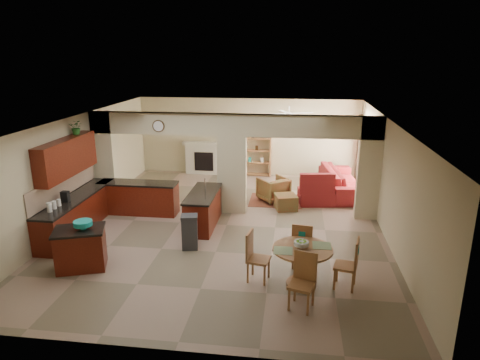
# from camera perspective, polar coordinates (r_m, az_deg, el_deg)

# --- Properties ---
(floor) EXTENTS (10.00, 10.00, 0.00)m
(floor) POSITION_cam_1_polar(r_m,az_deg,el_deg) (11.36, -1.79, -6.02)
(floor) COLOR gray
(floor) RESTS_ON ground
(ceiling) EXTENTS (10.00, 10.00, 0.00)m
(ceiling) POSITION_cam_1_polar(r_m,az_deg,el_deg) (10.60, -1.93, 8.08)
(ceiling) COLOR white
(ceiling) RESTS_ON wall_back
(wall_back) EXTENTS (8.00, 0.00, 8.00)m
(wall_back) POSITION_cam_1_polar(r_m,az_deg,el_deg) (15.72, 1.05, 5.74)
(wall_back) COLOR #C4BA90
(wall_back) RESTS_ON floor
(wall_front) EXTENTS (8.00, 0.00, 8.00)m
(wall_front) POSITION_cam_1_polar(r_m,az_deg,el_deg) (6.35, -9.19, -11.57)
(wall_front) COLOR #C4BA90
(wall_front) RESTS_ON floor
(wall_left) EXTENTS (0.00, 10.00, 10.00)m
(wall_left) POSITION_cam_1_polar(r_m,az_deg,el_deg) (12.18, -20.78, 1.40)
(wall_left) COLOR #C4BA90
(wall_left) RESTS_ON floor
(wall_right) EXTENTS (0.00, 10.00, 10.00)m
(wall_right) POSITION_cam_1_polar(r_m,az_deg,el_deg) (11.01, 19.16, 0.01)
(wall_right) COLOR #C4BA90
(wall_right) RESTS_ON floor
(partition_left_pier) EXTENTS (0.60, 0.25, 2.80)m
(partition_left_pier) POSITION_cam_1_polar(r_m,az_deg,el_deg) (12.91, -17.57, 2.53)
(partition_left_pier) COLOR #C4BA90
(partition_left_pier) RESTS_ON floor
(partition_center_pier) EXTENTS (0.80, 0.25, 2.20)m
(partition_center_pier) POSITION_cam_1_polar(r_m,az_deg,el_deg) (11.93, -1.08, 0.71)
(partition_center_pier) COLOR #C4BA90
(partition_center_pier) RESTS_ON floor
(partition_right_pier) EXTENTS (0.60, 0.25, 2.80)m
(partition_right_pier) POSITION_cam_1_polar(r_m,az_deg,el_deg) (11.90, 16.83, 1.44)
(partition_right_pier) COLOR #C4BA90
(partition_right_pier) RESTS_ON floor
(partition_header) EXTENTS (8.00, 0.25, 0.60)m
(partition_header) POSITION_cam_1_polar(r_m,az_deg,el_deg) (11.62, -1.12, 7.36)
(partition_header) COLOR #C4BA90
(partition_header) RESTS_ON partition_center_pier
(kitchen_counter) EXTENTS (2.52, 3.29, 1.48)m
(kitchen_counter) POSITION_cam_1_polar(r_m,az_deg,el_deg) (11.91, -17.72, -3.35)
(kitchen_counter) COLOR #3D0D07
(kitchen_counter) RESTS_ON floor
(upper_cabinets) EXTENTS (0.35, 2.40, 0.90)m
(upper_cabinets) POSITION_cam_1_polar(r_m,az_deg,el_deg) (11.30, -22.10, 2.85)
(upper_cabinets) COLOR #3D0D07
(upper_cabinets) RESTS_ON wall_left
(peninsula) EXTENTS (0.70, 1.85, 0.91)m
(peninsula) POSITION_cam_1_polar(r_m,az_deg,el_deg) (11.20, -4.94, -3.91)
(peninsula) COLOR #3D0D07
(peninsula) RESTS_ON floor
(wall_clock) EXTENTS (0.34, 0.03, 0.34)m
(wall_clock) POSITION_cam_1_polar(r_m,az_deg,el_deg) (11.95, -10.83, 7.07)
(wall_clock) COLOR #463117
(wall_clock) RESTS_ON partition_header
(rug) EXTENTS (1.60, 1.30, 0.01)m
(rug) POSITION_cam_1_polar(r_m,az_deg,el_deg) (13.20, 4.81, -2.75)
(rug) COLOR brown
(rug) RESTS_ON floor
(fireplace) EXTENTS (1.60, 0.35, 1.20)m
(fireplace) POSITION_cam_1_polar(r_m,az_deg,el_deg) (15.98, -4.75, 2.99)
(fireplace) COLOR beige
(fireplace) RESTS_ON floor
(shelving_unit) EXTENTS (1.00, 0.32, 1.80)m
(shelving_unit) POSITION_cam_1_polar(r_m,az_deg,el_deg) (15.62, 2.25, 3.78)
(shelving_unit) COLOR #9D5836
(shelving_unit) RESTS_ON floor
(window_a) EXTENTS (0.02, 0.90, 1.90)m
(window_a) POSITION_cam_1_polar(r_m,az_deg,el_deg) (13.24, 17.05, 2.02)
(window_a) COLOR white
(window_a) RESTS_ON wall_right
(window_b) EXTENTS (0.02, 0.90, 1.90)m
(window_b) POSITION_cam_1_polar(r_m,az_deg,el_deg) (14.87, 16.03, 3.67)
(window_b) COLOR white
(window_b) RESTS_ON wall_right
(glazed_door) EXTENTS (0.02, 0.70, 2.10)m
(glazed_door) POSITION_cam_1_polar(r_m,az_deg,el_deg) (14.09, 16.46, 2.30)
(glazed_door) COLOR white
(glazed_door) RESTS_ON wall_right
(drape_a_left) EXTENTS (0.10, 0.28, 2.30)m
(drape_a_left) POSITION_cam_1_polar(r_m,az_deg,el_deg) (12.66, 17.30, 1.35)
(drape_a_left) COLOR #3A1717
(drape_a_left) RESTS_ON wall_right
(drape_a_right) EXTENTS (0.10, 0.28, 2.30)m
(drape_a_right) POSITION_cam_1_polar(r_m,az_deg,el_deg) (13.81, 16.50, 2.66)
(drape_a_right) COLOR #3A1717
(drape_a_right) RESTS_ON wall_right
(drape_b_left) EXTENTS (0.10, 0.28, 2.30)m
(drape_b_left) POSITION_cam_1_polar(r_m,az_deg,el_deg) (14.29, 16.20, 3.14)
(drape_b_left) COLOR #3A1717
(drape_b_left) RESTS_ON wall_right
(drape_b_right) EXTENTS (0.10, 0.28, 2.30)m
(drape_b_right) POSITION_cam_1_polar(r_m,az_deg,el_deg) (15.44, 15.57, 4.17)
(drape_b_right) COLOR #3A1717
(drape_b_right) RESTS_ON wall_right
(ceiling_fan) EXTENTS (1.00, 1.00, 0.10)m
(ceiling_fan) POSITION_cam_1_polar(r_m,az_deg,el_deg) (13.47, 6.55, 8.80)
(ceiling_fan) COLOR white
(ceiling_fan) RESTS_ON ceiling
(kitchen_island) EXTENTS (1.19, 1.02, 0.88)m
(kitchen_island) POSITION_cam_1_polar(r_m,az_deg,el_deg) (9.66, -20.47, -8.54)
(kitchen_island) COLOR #3D0D07
(kitchen_island) RESTS_ON floor
(teal_bowl) EXTENTS (0.38, 0.38, 0.18)m
(teal_bowl) POSITION_cam_1_polar(r_m,az_deg,el_deg) (9.42, -20.20, -5.65)
(teal_bowl) COLOR teal
(teal_bowl) RESTS_ON kitchen_island
(trash_can) EXTENTS (0.41, 0.37, 0.76)m
(trash_can) POSITION_cam_1_polar(r_m,az_deg,el_deg) (9.99, -6.72, -7.07)
(trash_can) COLOR #2B2B2D
(trash_can) RESTS_ON floor
(dining_table) EXTENTS (1.16, 1.16, 0.79)m
(dining_table) POSITION_cam_1_polar(r_m,az_deg,el_deg) (8.48, 8.28, -10.62)
(dining_table) COLOR #9D5836
(dining_table) RESTS_ON floor
(fruit_bowl) EXTENTS (0.29, 0.29, 0.15)m
(fruit_bowl) POSITION_cam_1_polar(r_m,az_deg,el_deg) (8.33, 8.18, -8.46)
(fruit_bowl) COLOR #6CC129
(fruit_bowl) RESTS_ON dining_table
(sofa) EXTENTS (2.89, 1.45, 0.81)m
(sofa) POSITION_cam_1_polar(r_m,az_deg,el_deg) (14.15, 13.58, -0.13)
(sofa) COLOR maroon
(sofa) RESTS_ON floor
(chaise) EXTENTS (1.12, 0.96, 0.41)m
(chaise) POSITION_cam_1_polar(r_m,az_deg,el_deg) (13.10, 10.08, -2.20)
(chaise) COLOR maroon
(chaise) RESTS_ON floor
(armchair) EXTENTS (1.12, 1.12, 0.74)m
(armchair) POSITION_cam_1_polar(r_m,az_deg,el_deg) (13.10, 4.47, -1.22)
(armchair) COLOR maroon
(armchair) RESTS_ON floor
(ottoman) EXTENTS (0.73, 0.73, 0.43)m
(ottoman) POSITION_cam_1_polar(r_m,az_deg,el_deg) (12.48, 6.12, -2.94)
(ottoman) COLOR maroon
(ottoman) RESTS_ON floor
(plant) EXTENTS (0.37, 0.34, 0.37)m
(plant) POSITION_cam_1_polar(r_m,az_deg,el_deg) (11.71, -20.99, 6.59)
(plant) COLOR #144A13
(plant) RESTS_ON upper_cabinets
(chair_north) EXTENTS (0.47, 0.47, 1.02)m
(chair_north) POSITION_cam_1_polar(r_m,az_deg,el_deg) (9.07, 8.29, -8.47)
(chair_north) COLOR #9D5836
(chair_north) RESTS_ON floor
(chair_east) EXTENTS (0.50, 0.50, 1.02)m
(chair_east) POSITION_cam_1_polar(r_m,az_deg,el_deg) (8.54, 14.51, -10.53)
(chair_east) COLOR #9D5836
(chair_east) RESTS_ON floor
(chair_south) EXTENTS (0.52, 0.52, 1.02)m
(chair_south) POSITION_cam_1_polar(r_m,az_deg,el_deg) (7.83, 8.44, -12.80)
(chair_south) COLOR #9D5836
(chair_south) RESTS_ON floor
(chair_west) EXTENTS (0.49, 0.49, 1.02)m
(chair_west) POSITION_cam_1_polar(r_m,az_deg,el_deg) (8.57, 1.95, -9.86)
(chair_west) COLOR #9D5836
(chair_west) RESTS_ON floor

